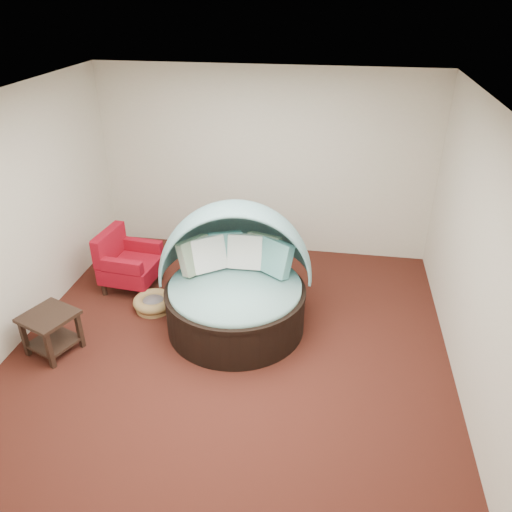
% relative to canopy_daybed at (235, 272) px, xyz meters
% --- Properties ---
extents(floor, '(5.00, 5.00, 0.00)m').
position_rel_canopy_daybed_xyz_m(floor, '(0.04, -0.44, -0.72)').
color(floor, '#4E2016').
rests_on(floor, ground).
extents(wall_back, '(5.00, 0.00, 5.00)m').
position_rel_canopy_daybed_xyz_m(wall_back, '(0.04, 2.06, 0.68)').
color(wall_back, beige).
rests_on(wall_back, floor).
extents(wall_front, '(5.00, 0.00, 5.00)m').
position_rel_canopy_daybed_xyz_m(wall_front, '(0.04, -2.94, 0.68)').
color(wall_front, beige).
rests_on(wall_front, floor).
extents(wall_left, '(0.00, 5.00, 5.00)m').
position_rel_canopy_daybed_xyz_m(wall_left, '(-2.46, -0.44, 0.68)').
color(wall_left, beige).
rests_on(wall_left, floor).
extents(wall_right, '(0.00, 5.00, 5.00)m').
position_rel_canopy_daybed_xyz_m(wall_right, '(2.54, -0.44, 0.68)').
color(wall_right, beige).
rests_on(wall_right, floor).
extents(ceiling, '(5.00, 5.00, 0.00)m').
position_rel_canopy_daybed_xyz_m(ceiling, '(0.04, -0.44, 2.08)').
color(ceiling, white).
rests_on(ceiling, wall_back).
extents(canopy_daybed, '(2.01, 1.97, 1.56)m').
position_rel_canopy_daybed_xyz_m(canopy_daybed, '(0.00, 0.00, 0.00)').
color(canopy_daybed, black).
rests_on(canopy_daybed, floor).
extents(pet_basket, '(0.54, 0.54, 0.18)m').
position_rel_canopy_daybed_xyz_m(pet_basket, '(-1.12, 0.09, -0.63)').
color(pet_basket, '#9A7B46').
rests_on(pet_basket, floor).
extents(red_armchair, '(0.78, 0.79, 0.84)m').
position_rel_canopy_daybed_xyz_m(red_armchair, '(-1.64, 0.58, -0.33)').
color(red_armchair, black).
rests_on(red_armchair, floor).
extents(side_table, '(0.68, 0.68, 0.51)m').
position_rel_canopy_daybed_xyz_m(side_table, '(-1.96, -0.90, -0.39)').
color(side_table, black).
rests_on(side_table, floor).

